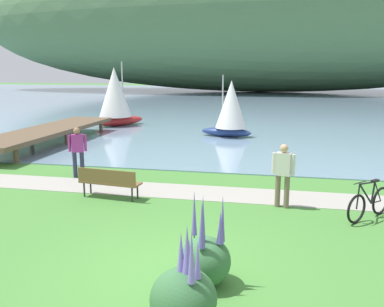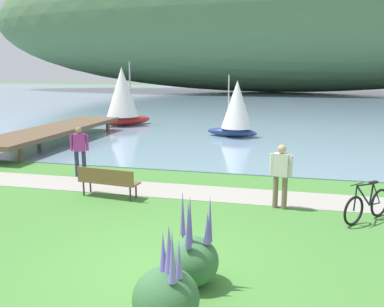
% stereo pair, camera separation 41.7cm
% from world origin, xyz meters
% --- Properties ---
extents(ground_plane, '(200.00, 200.00, 0.00)m').
position_xyz_m(ground_plane, '(0.00, 0.00, 0.00)').
color(ground_plane, '#478438').
extents(bay_water, '(180.00, 80.00, 0.04)m').
position_xyz_m(bay_water, '(0.00, 47.24, 0.02)').
color(bay_water, '#7A99B2').
rests_on(bay_water, ground).
extents(distant_hillside, '(102.68, 28.00, 24.64)m').
position_xyz_m(distant_hillside, '(-0.31, 63.13, 12.36)').
color(distant_hillside, '#4C7047').
rests_on(distant_hillside, bay_water).
extents(shoreline_path, '(60.00, 1.50, 0.01)m').
position_xyz_m(shoreline_path, '(0.00, 4.85, 0.01)').
color(shoreline_path, '#A39E93').
rests_on(shoreline_path, ground).
extents(park_bench_near_camera, '(1.84, 0.69, 0.88)m').
position_xyz_m(park_bench_near_camera, '(-2.69, 3.80, 0.52)').
color(park_bench_near_camera, brown).
rests_on(park_bench_near_camera, ground).
extents(bicycle_leaning_near_bench, '(1.25, 1.34, 1.01)m').
position_xyz_m(bicycle_leaning_near_bench, '(4.17, 3.55, 0.40)').
color(bicycle_leaning_near_bench, black).
rests_on(bicycle_leaning_near_bench, ground).
extents(person_at_shoreline, '(0.57, 0.35, 1.71)m').
position_xyz_m(person_at_shoreline, '(-4.64, 5.80, 0.98)').
color(person_at_shoreline, '#282D47').
rests_on(person_at_shoreline, ground).
extents(person_on_the_grass, '(0.59, 0.30, 1.71)m').
position_xyz_m(person_on_the_grass, '(2.11, 4.02, 0.98)').
color(person_on_the_grass, '#72604C').
rests_on(person_on_the_grass, ground).
extents(echium_bush_closest_to_camera, '(0.87, 0.87, 1.63)m').
position_xyz_m(echium_bush_closest_to_camera, '(0.78, -0.30, 0.46)').
color(echium_bush_closest_to_camera, '#386B3D').
rests_on(echium_bush_closest_to_camera, ground).
extents(echium_bush_beside_closest, '(0.95, 0.95, 1.57)m').
position_xyz_m(echium_bush_beside_closest, '(0.68, -1.53, 0.49)').
color(echium_bush_beside_closest, '#386B3D').
rests_on(echium_bush_beside_closest, ground).
extents(sailboat_nearest_to_shore, '(2.92, 1.98, 3.31)m').
position_xyz_m(sailboat_nearest_to_shore, '(-0.51, 15.16, 1.60)').
color(sailboat_nearest_to_shore, navy).
rests_on(sailboat_nearest_to_shore, bay_water).
extents(sailboat_toward_hillside, '(3.05, 3.42, 4.10)m').
position_xyz_m(sailboat_toward_hillside, '(-8.22, 18.05, 1.97)').
color(sailboat_toward_hillside, '#B22323').
rests_on(sailboat_toward_hillside, bay_water).
extents(pier_dock, '(2.40, 10.00, 0.80)m').
position_xyz_m(pier_dock, '(-9.00, 11.24, 0.69)').
color(pier_dock, brown).
rests_on(pier_dock, ground).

